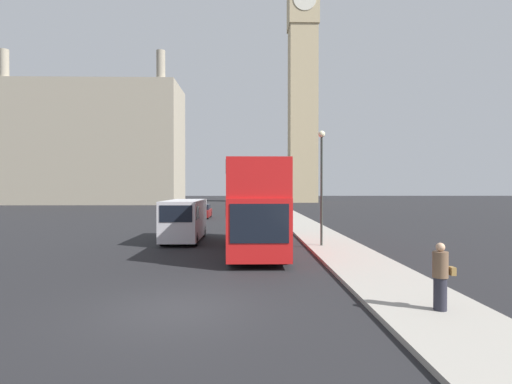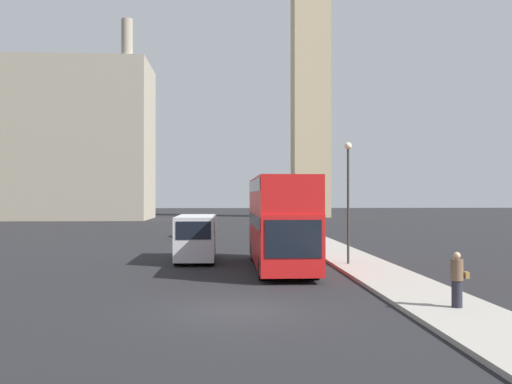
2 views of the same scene
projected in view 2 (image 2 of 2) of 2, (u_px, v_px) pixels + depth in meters
ground_plane at (236, 310)px, 17.46m from camera, size 300.00×300.00×0.00m
sidewalk_strip at (444, 305)px, 17.81m from camera, size 2.97×120.00×0.15m
clock_tower at (310, 36)px, 95.98m from camera, size 6.48×6.65×59.33m
building_block_distant at (37, 141)px, 85.75m from camera, size 33.80×13.50×28.67m
red_double_decker_bus at (280, 218)px, 27.41m from camera, size 2.58×10.40×4.37m
white_van at (196, 237)px, 30.65m from camera, size 2.06×5.75×2.43m
pedestrian at (457, 280)px, 17.13m from camera, size 0.53×0.37×1.67m
street_lamp at (348, 184)px, 28.23m from camera, size 0.36×0.36×6.02m
parked_sedan at (195, 229)px, 48.85m from camera, size 1.75×4.43×1.45m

